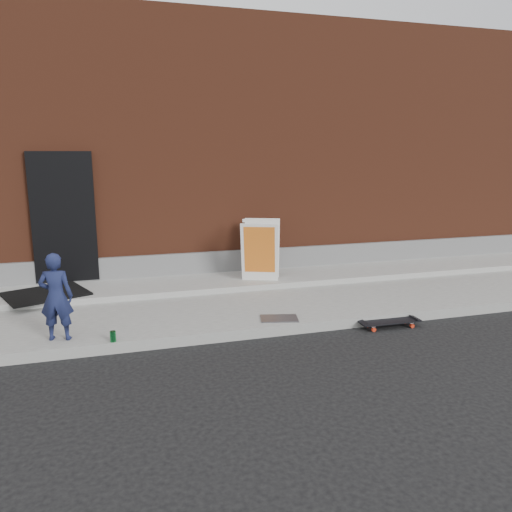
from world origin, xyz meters
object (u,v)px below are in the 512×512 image
object	(u,v)px
child	(56,297)
soda_can	(113,336)
skateboard	(390,322)
pizza_sign	(261,250)

from	to	relation	value
child	soda_can	bearing A→B (deg)	167.14
child	skateboard	bearing A→B (deg)	-175.51
child	pizza_sign	size ratio (longest dim) A/B	1.05
pizza_sign	skateboard	bearing A→B (deg)	-61.60
skateboard	soda_can	bearing A→B (deg)	177.49
child	skateboard	world-z (taller)	child
skateboard	pizza_sign	bearing A→B (deg)	118.40
soda_can	child	bearing A→B (deg)	156.97
pizza_sign	soda_can	distance (m)	3.44
soda_can	pizza_sign	bearing A→B (deg)	39.56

